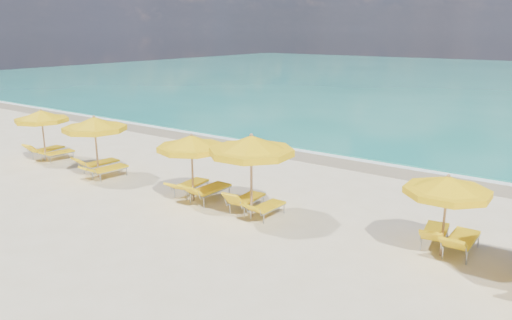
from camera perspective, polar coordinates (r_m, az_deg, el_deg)
The scene contains 20 objects.
ground_plane at distance 16.48m, azimuth -3.09°, elevation -5.11°, with size 120.00×120.00×0.00m, color beige.
ocean at distance 61.03m, azimuth 27.03°, elevation 7.89°, with size 120.00×80.00×0.30m, color #168070.
wet_sand_band at distance 22.44m, azimuth 8.94°, elevation 0.13°, with size 120.00×2.60×0.01m, color tan.
foam_line at distance 23.14m, azimuth 9.85°, elevation 0.53°, with size 120.00×1.20×0.03m, color white.
whitecap_near at distance 33.50m, azimuth 7.43°, elevation 5.00°, with size 14.00×0.36×0.05m, color white.
umbrella_1 at distance 23.44m, azimuth -23.33°, elevation 4.58°, with size 2.28×2.28×2.28m.
umbrella_2 at distance 19.94m, azimuth -17.98°, elevation 3.87°, with size 2.75×2.75×2.44m.
umbrella_3 at distance 16.43m, azimuth -7.39°, elevation 1.87°, with size 2.51×2.51×2.31m.
umbrella_4 at distance 14.75m, azimuth -0.54°, elevation 1.60°, with size 3.26×3.26×2.62m.
umbrella_5 at distance 13.13m, azimuth 21.04°, elevation -2.84°, with size 2.83×2.83×2.17m.
lounger_1_left at distance 24.22m, azimuth -22.74°, elevation 0.77°, with size 0.83×1.86×0.83m.
lounger_1_right at distance 23.61m, azimuth -21.66°, elevation 0.46°, with size 0.73×1.71×0.61m.
lounger_2_left at distance 21.04m, azimuth -17.41°, elevation -0.73°, with size 0.74×1.88×0.81m.
lounger_2_right at distance 20.12m, azimuth -16.48°, elevation -1.38°, with size 0.74×1.89×0.67m.
lounger_3_left at distance 17.52m, azimuth -7.50°, elevation -3.25°, with size 0.80×1.89×0.71m.
lounger_3_right at distance 16.80m, azimuth -5.36°, elevation -3.89°, with size 0.68×1.98×0.85m.
lounger_4_left at distance 15.89m, azimuth -1.10°, elevation -5.00°, with size 0.75×1.77×0.86m.
lounger_4_right at distance 15.34m, azimuth 1.26°, elevation -5.84°, with size 0.58×1.66×0.69m.
lounger_5_left at distance 14.28m, azimuth 19.74°, elevation -8.29°, with size 0.85×1.82×0.78m.
lounger_5_right at distance 13.96m, azimuth 22.36°, elevation -9.01°, with size 0.67×1.91×0.82m.
Camera 1 is at (9.86, -11.97, 5.59)m, focal length 35.00 mm.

